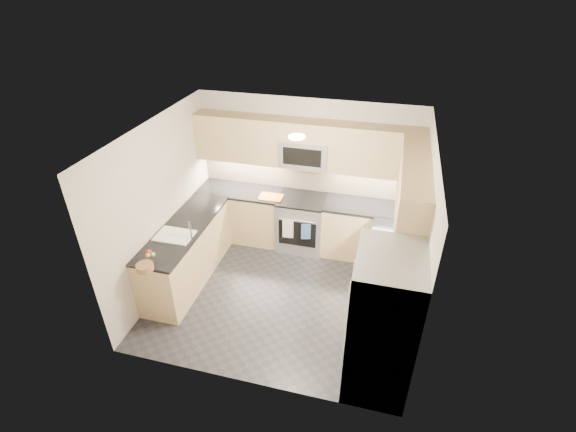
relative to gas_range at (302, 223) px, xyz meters
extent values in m
cube|color=#25252A|center=(0.00, -1.28, -0.46)|extent=(3.60, 3.20, 0.00)
cube|color=beige|center=(0.00, -1.28, 2.04)|extent=(3.60, 3.20, 0.02)
cube|color=#BDB4A5|center=(0.00, 0.32, 0.79)|extent=(3.60, 0.02, 2.50)
cube|color=#BDB4A5|center=(0.00, -2.88, 0.79)|extent=(3.60, 0.02, 2.50)
cube|color=#BDB4A5|center=(-1.80, -1.28, 0.79)|extent=(0.02, 3.20, 2.50)
cube|color=#BDB4A5|center=(1.80, -1.28, 0.79)|extent=(0.02, 3.20, 2.50)
cube|color=tan|center=(-1.09, 0.02, -0.01)|extent=(1.42, 0.60, 0.90)
cube|color=tan|center=(1.09, 0.02, -0.01)|extent=(1.42, 0.60, 0.90)
cube|color=tan|center=(1.50, -1.12, -0.01)|extent=(0.60, 1.70, 0.90)
cube|color=tan|center=(-1.50, -1.28, -0.01)|extent=(0.60, 2.00, 0.90)
cube|color=black|center=(-1.09, 0.02, 0.47)|extent=(1.42, 0.63, 0.04)
cube|color=black|center=(1.09, 0.02, 0.47)|extent=(1.42, 0.63, 0.04)
cube|color=black|center=(1.50, -1.12, 0.47)|extent=(0.63, 1.70, 0.04)
cube|color=black|center=(-1.50, -1.28, 0.47)|extent=(0.63, 2.00, 0.04)
cube|color=tan|center=(0.00, 0.15, 1.37)|extent=(3.60, 0.35, 0.75)
cube|color=tan|center=(1.62, -1.00, 1.37)|extent=(0.35, 1.95, 0.75)
cube|color=tan|center=(0.00, 0.32, 0.74)|extent=(3.60, 0.01, 0.51)
cube|color=tan|center=(1.80, -0.82, 0.74)|extent=(0.01, 2.30, 0.51)
cube|color=#999CA0|center=(0.00, 0.00, 0.00)|extent=(0.76, 0.65, 0.91)
cube|color=black|center=(0.00, 0.00, 0.46)|extent=(0.76, 0.65, 0.03)
cube|color=black|center=(0.00, -0.33, -0.01)|extent=(0.62, 0.02, 0.45)
cylinder|color=#B2B5BA|center=(0.00, -0.35, 0.26)|extent=(0.60, 0.02, 0.02)
cube|color=#A4A6AC|center=(0.00, 0.12, 1.24)|extent=(0.76, 0.40, 0.40)
cube|color=black|center=(0.00, -0.08, 1.24)|extent=(0.60, 0.01, 0.28)
cube|color=#989A9F|center=(1.45, -2.43, 0.45)|extent=(0.70, 0.90, 1.80)
cylinder|color=#B2B5BA|center=(1.08, -2.61, 0.49)|extent=(0.02, 0.02, 1.20)
cylinder|color=#B2B5BA|center=(1.08, -2.25, 0.49)|extent=(0.02, 0.02, 1.20)
cube|color=white|center=(-1.50, -1.53, 0.42)|extent=(0.52, 0.38, 0.16)
cylinder|color=silver|center=(-1.24, -1.53, 0.62)|extent=(0.03, 0.03, 0.28)
cylinder|color=#67A547|center=(1.68, -0.10, 0.56)|extent=(0.31, 0.31, 0.16)
cube|color=orange|center=(-0.51, -0.09, 0.49)|extent=(0.39, 0.27, 0.01)
cylinder|color=#8F6642|center=(-1.50, -2.30, 0.52)|extent=(0.28, 0.28, 0.08)
sphere|color=maroon|center=(-1.55, -2.09, 0.60)|extent=(0.07, 0.07, 0.07)
sphere|color=#50B74E|center=(-1.48, -2.12, 0.60)|extent=(0.06, 0.06, 0.06)
cube|color=white|center=(-0.15, -0.37, 0.10)|extent=(0.18, 0.03, 0.33)
cube|color=#2F5083|center=(0.15, -0.37, 0.10)|extent=(0.15, 0.05, 0.29)
sphere|color=orange|center=(-1.53, -2.15, 0.60)|extent=(0.06, 0.06, 0.06)
camera|label=1|loc=(1.28, -5.83, 3.82)|focal=26.00mm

